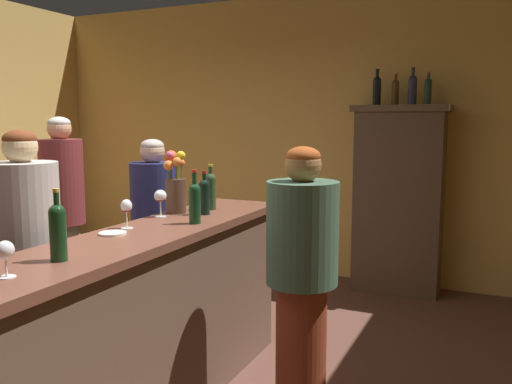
# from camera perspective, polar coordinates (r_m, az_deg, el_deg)

# --- Properties ---
(wall_back) EXTENTS (5.58, 0.12, 2.95)m
(wall_back) POSITION_cam_1_polar(r_m,az_deg,el_deg) (5.90, 2.05, 5.95)
(wall_back) COLOR tan
(wall_back) RESTS_ON ground
(bar_counter) EXTENTS (0.53, 2.75, 1.05)m
(bar_counter) POSITION_cam_1_polar(r_m,az_deg,el_deg) (2.99, -12.97, -14.45)
(bar_counter) COLOR brown
(bar_counter) RESTS_ON ground
(display_cabinet) EXTENTS (0.88, 0.41, 1.79)m
(display_cabinet) POSITION_cam_1_polar(r_m,az_deg,el_deg) (5.27, 14.94, -0.44)
(display_cabinet) COLOR #4D3B2C
(display_cabinet) RESTS_ON ground
(wine_bottle_merlot) EXTENTS (0.07, 0.07, 0.31)m
(wine_bottle_merlot) POSITION_cam_1_polar(r_m,az_deg,el_deg) (2.41, -20.39, -3.77)
(wine_bottle_merlot) COLOR #143317
(wine_bottle_merlot) RESTS_ON bar_counter
(wine_bottle_syrah) EXTENTS (0.07, 0.07, 0.31)m
(wine_bottle_syrah) POSITION_cam_1_polar(r_m,az_deg,el_deg) (3.10, -6.56, -0.93)
(wine_bottle_syrah) COLOR #153A1E
(wine_bottle_syrah) RESTS_ON bar_counter
(wine_bottle_chardonnay) EXTENTS (0.07, 0.07, 0.28)m
(wine_bottle_chardonnay) POSITION_cam_1_polar(r_m,az_deg,el_deg) (3.39, -5.53, -0.33)
(wine_bottle_chardonnay) COLOR black
(wine_bottle_chardonnay) RESTS_ON bar_counter
(wine_bottle_riesling) EXTENTS (0.07, 0.07, 0.30)m
(wine_bottle_riesling) POSITION_cam_1_polar(r_m,az_deg,el_deg) (3.58, -4.86, 0.30)
(wine_bottle_riesling) COLOR #294427
(wine_bottle_riesling) RESTS_ON bar_counter
(wine_glass_front) EXTENTS (0.07, 0.07, 0.16)m
(wine_glass_front) POSITION_cam_1_polar(r_m,az_deg,el_deg) (3.02, -13.65, -1.66)
(wine_glass_front) COLOR white
(wine_glass_front) RESTS_ON bar_counter
(wine_glass_mid) EXTENTS (0.07, 0.07, 0.14)m
(wine_glass_mid) POSITION_cam_1_polar(r_m,az_deg,el_deg) (2.24, -25.20, -5.78)
(wine_glass_mid) COLOR white
(wine_glass_mid) RESTS_ON bar_counter
(wine_glass_rear) EXTENTS (0.08, 0.08, 0.17)m
(wine_glass_rear) POSITION_cam_1_polar(r_m,az_deg,el_deg) (3.35, -10.17, -0.57)
(wine_glass_rear) COLOR white
(wine_glass_rear) RESTS_ON bar_counter
(flower_arrangement) EXTENTS (0.14, 0.14, 0.40)m
(flower_arrangement) POSITION_cam_1_polar(r_m,az_deg,el_deg) (3.47, -8.62, 0.69)
(flower_arrangement) COLOR #493226
(flower_arrangement) RESTS_ON bar_counter
(cheese_plate) EXTENTS (0.14, 0.14, 0.01)m
(cheese_plate) POSITION_cam_1_polar(r_m,az_deg,el_deg) (2.90, -15.05, -4.28)
(cheese_plate) COLOR white
(cheese_plate) RESTS_ON bar_counter
(display_bottle_left) EXTENTS (0.08, 0.08, 0.34)m
(display_bottle_left) POSITION_cam_1_polar(r_m,az_deg,el_deg) (5.27, 12.78, 10.65)
(display_bottle_left) COLOR black
(display_bottle_left) RESTS_ON display_cabinet
(display_bottle_midleft) EXTENTS (0.07, 0.07, 0.30)m
(display_bottle_midleft) POSITION_cam_1_polar(r_m,az_deg,el_deg) (5.24, 14.64, 10.40)
(display_bottle_midleft) COLOR #422A15
(display_bottle_midleft) RESTS_ON display_cabinet
(display_bottle_center) EXTENTS (0.08, 0.08, 0.34)m
(display_bottle_center) POSITION_cam_1_polar(r_m,az_deg,el_deg) (5.21, 16.35, 10.57)
(display_bottle_center) COLOR #23263E
(display_bottle_center) RESTS_ON display_cabinet
(display_bottle_midright) EXTENTS (0.06, 0.06, 0.30)m
(display_bottle_midright) POSITION_cam_1_polar(r_m,az_deg,el_deg) (5.19, 17.88, 10.32)
(display_bottle_midright) COLOR #1B3124
(display_bottle_midright) RESTS_ON display_cabinet
(patron_by_cabinet) EXTENTS (0.32, 0.32, 1.67)m
(patron_by_cabinet) POSITION_cam_1_polar(r_m,az_deg,el_deg) (4.29, -19.84, -2.50)
(patron_by_cabinet) COLOR #959D81
(patron_by_cabinet) RESTS_ON ground
(patron_tall) EXTENTS (0.37, 0.37, 1.50)m
(patron_tall) POSITION_cam_1_polar(r_m,az_deg,el_deg) (4.44, -10.81, -3.29)
(patron_tall) COLOR maroon
(patron_tall) RESTS_ON ground
(patron_redhead) EXTENTS (0.37, 0.37, 1.60)m
(patron_redhead) POSITION_cam_1_polar(r_m,az_deg,el_deg) (3.15, -23.25, -7.25)
(patron_redhead) COLOR #B0A298
(patron_redhead) RESTS_ON ground
(bartender) EXTENTS (0.39, 0.39, 1.51)m
(bartender) POSITION_cam_1_polar(r_m,az_deg,el_deg) (2.96, 4.91, -8.66)
(bartender) COLOR maroon
(bartender) RESTS_ON ground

